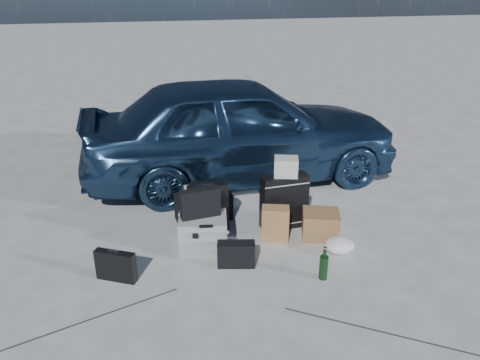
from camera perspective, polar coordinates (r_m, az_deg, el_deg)
name	(u,v)px	position (r m, az deg, el deg)	size (l,w,h in m)	color
ground	(239,266)	(4.84, -0.18, -10.49)	(60.00, 60.00, 0.00)	silver
car	(240,128)	(6.64, 0.04, 6.33)	(1.77, 4.40, 1.50)	#2D517B
pelican_case	(203,232)	(5.08, -4.52, -6.35)	(0.51, 0.41, 0.37)	#9EA1A3
laptop_bag	(200,203)	(4.93, -4.88, -2.83)	(0.42, 0.11, 0.32)	black
briefcase	(116,266)	(4.72, -14.91, -10.09)	(0.40, 0.09, 0.31)	black
suitcase_left	(208,208)	(5.35, -3.89, -3.42)	(0.44, 0.16, 0.58)	black
suitcase_right	(284,201)	(5.44, 5.38, -2.61)	(0.54, 0.19, 0.65)	black
white_carton	(286,167)	(5.28, 5.63, 1.61)	(0.26, 0.21, 0.21)	beige
duffel_bag	(204,207)	(5.66, -4.45, -3.26)	(0.66, 0.28, 0.33)	black
flat_box_white	(201,192)	(5.58, -4.72, -1.41)	(0.40, 0.30, 0.07)	beige
flat_box_black	(202,186)	(5.57, -4.67, -0.73)	(0.27, 0.19, 0.06)	black
kraft_bag	(275,224)	(5.21, 4.32, -5.34)	(0.30, 0.18, 0.40)	#AF744C
cardboard_box	(320,224)	(5.37, 9.77, -5.34)	(0.40, 0.35, 0.30)	olive
plastic_bag	(339,245)	(5.13, 12.02, -7.80)	(0.32, 0.27, 0.18)	white
messenger_bag	(236,254)	(4.79, -0.47, -9.03)	(0.38, 0.14, 0.27)	black
green_bottle	(324,264)	(4.65, 10.18, -10.00)	(0.09, 0.09, 0.34)	black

